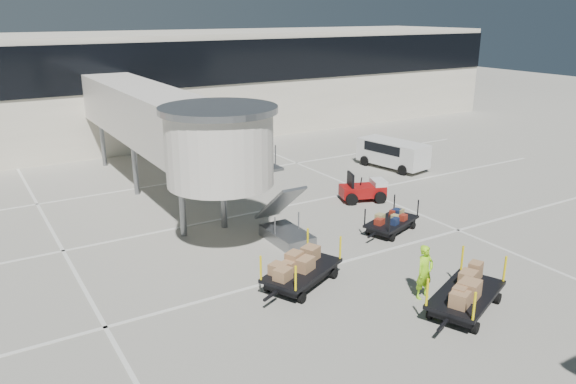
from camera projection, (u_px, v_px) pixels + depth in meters
name	position (u px, v px, depth m)	size (l,w,h in m)	color
ground	(387.00, 278.00, 21.21)	(140.00, 140.00, 0.00)	#A5A194
lane_markings	(255.00, 210.00, 28.47)	(40.00, 30.00, 0.02)	silver
terminal	(134.00, 84.00, 44.11)	(64.00, 12.11, 15.20)	beige
jet_bridge	(167.00, 124.00, 27.90)	(5.70, 20.40, 6.03)	beige
baggage_tug	(364.00, 190.00, 29.75)	(2.62, 2.18, 1.56)	maroon
suitcase_cart	(391.00, 222.00, 25.48)	(3.43, 2.20, 1.33)	black
box_cart_near	(466.00, 294.00, 18.76)	(4.13, 2.82, 1.61)	black
box_cart_far	(301.00, 270.00, 20.52)	(3.97, 2.82, 1.56)	black
ground_worker	(425.00, 272.00, 19.49)	(0.72, 0.47, 1.97)	#8DDB17
minivan	(391.00, 152.00, 35.90)	(2.67, 4.83, 1.73)	silver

